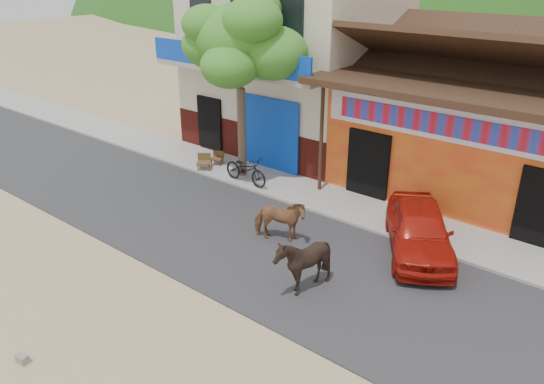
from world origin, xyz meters
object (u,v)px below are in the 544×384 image
at_px(scooter, 246,170).
at_px(cafe_chair_left, 217,153).
at_px(red_car, 419,229).
at_px(tree, 241,88).
at_px(cow_tan, 279,220).
at_px(cafe_chair_right, 203,156).
at_px(cow_dark, 303,263).

height_order(scooter, cafe_chair_left, scooter).
xyz_separation_m(red_car, scooter, (-6.34, 0.50, -0.08)).
distance_m(tree, red_car, 7.43).
bearing_deg(cow_tan, scooter, 26.87).
xyz_separation_m(scooter, cafe_chair_right, (-2.00, 0.00, 0.03)).
relative_size(tree, red_car, 1.61).
distance_m(scooter, cafe_chair_right, 2.00).
distance_m(red_car, scooter, 6.36).
relative_size(tree, cafe_chair_right, 5.95).
bearing_deg(tree, red_car, -8.20).
height_order(red_car, cafe_chair_left, red_car).
bearing_deg(scooter, cafe_chair_right, 93.35).
xyz_separation_m(cow_tan, cafe_chair_left, (-5.22, 2.94, -0.10)).
distance_m(red_car, cafe_chair_right, 8.36).
bearing_deg(cafe_chair_right, cow_dark, -66.20).
bearing_deg(cow_dark, cafe_chair_left, -156.64).
bearing_deg(scooter, cow_dark, -123.32).
bearing_deg(cow_tan, red_car, -88.21).
distance_m(tree, scooter, 2.64).
xyz_separation_m(red_car, cafe_chair_right, (-8.34, 0.50, -0.05)).
relative_size(cow_dark, cafe_chair_right, 1.41).
bearing_deg(cafe_chair_left, scooter, -42.97).
distance_m(cow_dark, cafe_chair_right, 8.03).
height_order(cow_dark, scooter, cow_dark).
height_order(cow_tan, red_car, red_car).
relative_size(tree, cow_dark, 4.22).
xyz_separation_m(scooter, cafe_chair_left, (-2.00, 0.66, -0.05)).
bearing_deg(cafe_chair_left, cow_tan, -54.10).
xyz_separation_m(cow_dark, cafe_chair_right, (-7.08, 3.78, -0.13)).
bearing_deg(cafe_chair_right, scooter, -38.08).
distance_m(cow_dark, cafe_chair_left, 8.36).
bearing_deg(cafe_chair_right, tree, -18.43).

